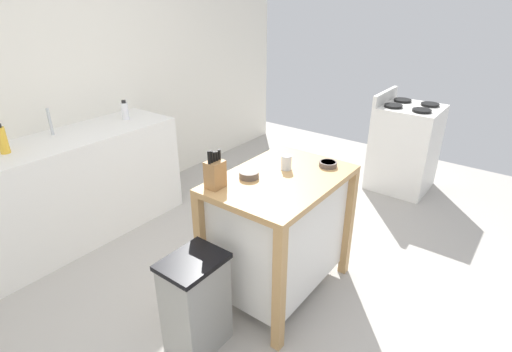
% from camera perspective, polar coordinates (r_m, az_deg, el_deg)
% --- Properties ---
extents(ground_plane, '(6.81, 6.81, 0.00)m').
position_cam_1_polar(ground_plane, '(2.96, -0.97, -16.50)').
color(ground_plane, '#ADA8A0').
rests_on(ground_plane, ground).
extents(wall_back, '(5.81, 0.10, 2.60)m').
position_cam_1_polar(wall_back, '(3.86, -25.94, 12.73)').
color(wall_back, silver).
rests_on(wall_back, ground).
extents(kitchen_island, '(0.96, 0.67, 0.89)m').
position_cam_1_polar(kitchen_island, '(2.72, 3.39, -7.61)').
color(kitchen_island, tan).
rests_on(kitchen_island, ground).
extents(knife_block, '(0.11, 0.09, 0.25)m').
position_cam_1_polar(knife_block, '(2.37, -5.94, 0.37)').
color(knife_block, '#9E7042').
rests_on(knife_block, kitchen_island).
extents(bowl_ceramic_wide, '(0.12, 0.12, 0.03)m').
position_cam_1_polar(bowl_ceramic_wide, '(2.72, 10.36, 1.74)').
color(bowl_ceramic_wide, '#564C47').
rests_on(bowl_ceramic_wide, kitchen_island).
extents(bowl_ceramic_small, '(0.13, 0.13, 0.04)m').
position_cam_1_polar(bowl_ceramic_small, '(2.51, -1.03, 0.24)').
color(bowl_ceramic_small, '#564C47').
rests_on(bowl_ceramic_small, kitchen_island).
extents(drinking_cup, '(0.07, 0.07, 0.10)m').
position_cam_1_polar(drinking_cup, '(2.62, 4.41, 1.97)').
color(drinking_cup, silver).
rests_on(drinking_cup, kitchen_island).
extents(trash_bin, '(0.36, 0.28, 0.63)m').
position_cam_1_polar(trash_bin, '(2.44, -8.68, -17.72)').
color(trash_bin, gray).
rests_on(trash_bin, ground).
extents(sink_counter, '(1.85, 0.60, 0.91)m').
position_cam_1_polar(sink_counter, '(3.68, -24.92, -1.66)').
color(sink_counter, white).
rests_on(sink_counter, ground).
extents(sink_faucet, '(0.02, 0.02, 0.22)m').
position_cam_1_polar(sink_faucet, '(3.61, -27.63, 6.96)').
color(sink_faucet, '#B7BCC1').
rests_on(sink_faucet, sink_counter).
extents(bottle_dish_soap, '(0.07, 0.07, 0.22)m').
position_cam_1_polar(bottle_dish_soap, '(3.36, -32.82, 4.42)').
color(bottle_dish_soap, yellow).
rests_on(bottle_dish_soap, sink_counter).
extents(bottle_hand_soap, '(0.06, 0.06, 0.18)m').
position_cam_1_polar(bottle_hand_soap, '(3.81, -18.43, 8.95)').
color(bottle_hand_soap, white).
rests_on(bottle_hand_soap, sink_counter).
extents(stove, '(0.60, 0.60, 1.03)m').
position_cam_1_polar(stove, '(4.50, 20.65, 3.93)').
color(stove, white).
rests_on(stove, ground).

